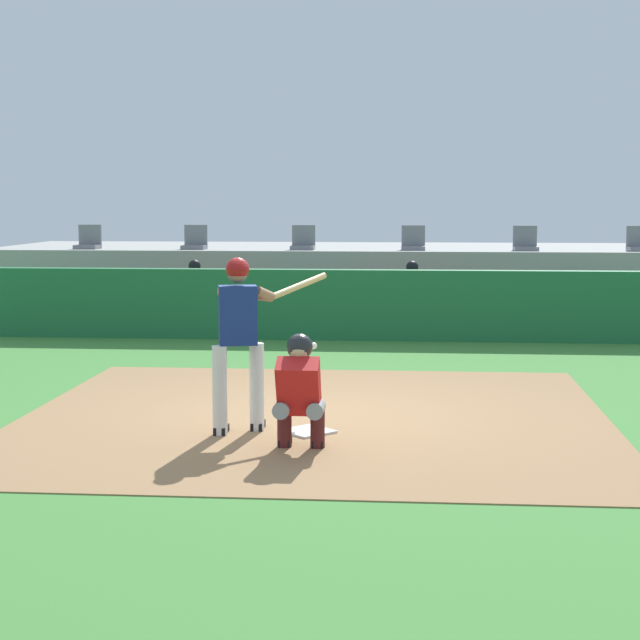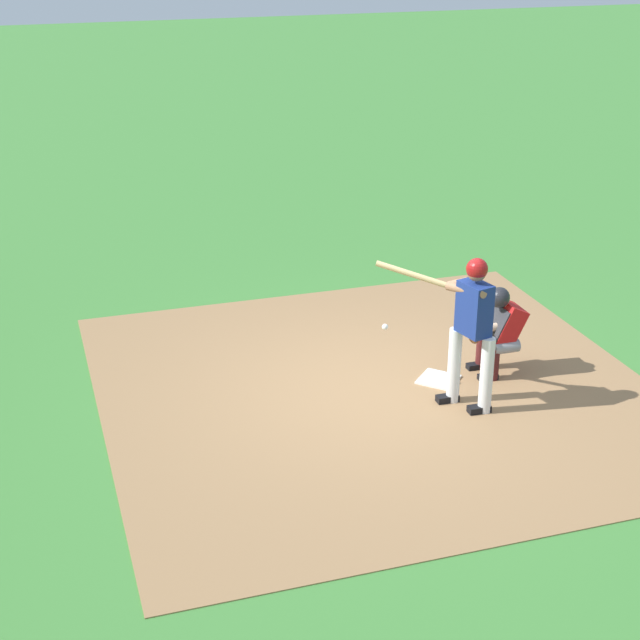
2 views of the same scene
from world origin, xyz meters
name	(u,v)px [view 2 (image 2 of 2)]	position (x,y,z in m)	size (l,w,h in m)	color
ground_plane	(376,390)	(0.00, 0.00, 0.00)	(80.00, 80.00, 0.00)	#428438
dirt_infield	(376,390)	(0.00, 0.00, 0.01)	(6.40, 6.40, 0.01)	#9E754C
home_plate	(438,379)	(0.00, -0.80, 0.02)	(0.44, 0.44, 0.02)	white
batter_at_plate	(471,323)	(-0.68, -0.84, 1.04)	(1.08, 1.07, 1.80)	silver
catcher_crouched	(497,328)	(-0.01, -1.53, 0.61)	(0.48, 1.81, 1.13)	gray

